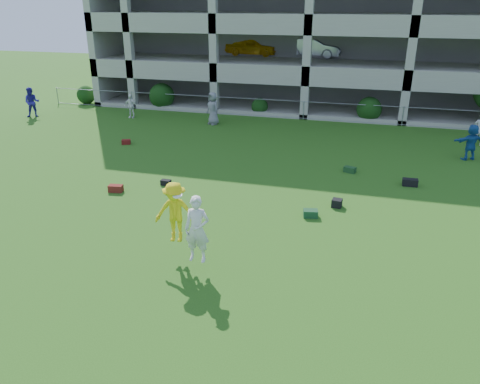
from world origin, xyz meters
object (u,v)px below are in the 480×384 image
(bystander_c, at_px, (213,108))
(bystander_e, at_px, (480,129))
(bystander_b, at_px, (131,106))
(frisbee_contest, at_px, (181,217))
(parking_garage, at_px, (324,15))
(bystander_a, at_px, (32,102))
(crate_d, at_px, (337,203))
(bystander_d, at_px, (471,142))

(bystander_c, distance_m, bystander_e, 14.82)
(bystander_c, bearing_deg, bystander_b, -145.37)
(bystander_c, bearing_deg, frisbee_contest, -37.73)
(bystander_b, bearing_deg, bystander_c, -6.09)
(bystander_b, distance_m, bystander_e, 20.46)
(bystander_c, height_order, parking_garage, parking_garage)
(bystander_a, distance_m, bystander_b, 6.41)
(bystander_c, distance_m, parking_garage, 13.45)
(parking_garage, bearing_deg, crate_d, -81.69)
(bystander_a, xyz_separation_m, bystander_b, (6.23, 1.52, -0.20))
(frisbee_contest, bearing_deg, bystander_a, 138.46)
(crate_d, relative_size, parking_garage, 0.01)
(bystander_c, xyz_separation_m, parking_garage, (5.15, 11.36, 5.04))
(bystander_a, distance_m, bystander_c, 11.94)
(bystander_c, xyz_separation_m, crate_d, (8.34, -10.50, -0.83))
(bystander_b, bearing_deg, bystander_d, -13.81)
(bystander_e, height_order, crate_d, bystander_e)
(bystander_a, relative_size, bystander_e, 1.13)
(bystander_e, distance_m, crate_d, 11.92)
(bystander_a, height_order, parking_garage, parking_garage)
(bystander_c, bearing_deg, bystander_a, -136.94)
(bystander_b, xyz_separation_m, parking_garage, (10.79, 11.15, 5.26))
(bystander_e, bearing_deg, bystander_c, 5.63)
(bystander_e, bearing_deg, bystander_b, 5.57)
(bystander_d, bearing_deg, frisbee_contest, 26.91)
(bystander_e, relative_size, parking_garage, 0.06)
(bystander_c, distance_m, crate_d, 13.44)
(bystander_c, height_order, frisbee_contest, frisbee_contest)
(bystander_a, distance_m, bystander_e, 26.69)
(crate_d, bearing_deg, bystander_b, 142.54)
(bystander_b, bearing_deg, bystander_a, -170.23)
(bystander_a, distance_m, frisbee_contest, 21.65)
(bystander_c, height_order, crate_d, bystander_c)
(crate_d, bearing_deg, bystander_a, 155.52)
(bystander_e, xyz_separation_m, crate_d, (-6.47, -9.99, -0.69))
(bystander_b, xyz_separation_m, bystander_d, (19.61, -3.42, 0.10))
(bystander_b, relative_size, parking_garage, 0.05)
(parking_garage, bearing_deg, bystander_d, -58.82)
(bystander_a, relative_size, frisbee_contest, 0.94)
(bystander_d, bearing_deg, bystander_a, -29.58)
(frisbee_contest, bearing_deg, bystander_b, 122.15)
(bystander_a, bearing_deg, frisbee_contest, -69.44)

